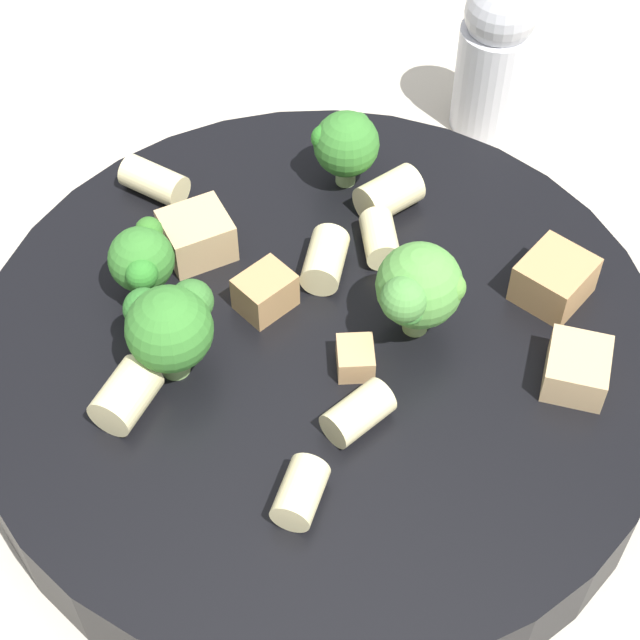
{
  "coord_description": "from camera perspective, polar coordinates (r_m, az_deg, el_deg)",
  "views": [
    {
      "loc": [
        -0.17,
        -0.19,
        0.36
      ],
      "look_at": [
        0.0,
        0.0,
        0.04
      ],
      "focal_mm": 60.0,
      "sensor_mm": 36.0,
      "label": 1
    }
  ],
  "objects": [
    {
      "name": "ground_plane",
      "position": [
        0.44,
        0.0,
        -3.63
      ],
      "size": [
        2.0,
        2.0,
        0.0
      ],
      "primitive_type": "plane",
      "color": "#BCB29E"
    },
    {
      "name": "pasta_bowl",
      "position": [
        0.43,
        0.0,
        -2.06
      ],
      "size": [
        0.27,
        0.27,
        0.03
      ],
      "color": "black",
      "rests_on": "ground_plane"
    },
    {
      "name": "broccoli_floret_0",
      "position": [
        0.39,
        -8.03,
        -0.29
      ],
      "size": [
        0.04,
        0.04,
        0.04
      ],
      "color": "#84AD60",
      "rests_on": "pasta_bowl"
    },
    {
      "name": "broccoli_floret_1",
      "position": [
        0.42,
        -9.47,
        3.14
      ],
      "size": [
        0.03,
        0.03,
        0.03
      ],
      "color": "#9EC175",
      "rests_on": "pasta_bowl"
    },
    {
      "name": "broccoli_floret_2",
      "position": [
        0.46,
        1.37,
        9.38
      ],
      "size": [
        0.03,
        0.03,
        0.04
      ],
      "color": "#9EC175",
      "rests_on": "pasta_bowl"
    },
    {
      "name": "broccoli_floret_3",
      "position": [
        0.4,
        5.25,
        1.65
      ],
      "size": [
        0.04,
        0.03,
        0.04
      ],
      "color": "#93B766",
      "rests_on": "pasta_bowl"
    },
    {
      "name": "rigatoni_0",
      "position": [
        0.39,
        -10.31,
        -3.99
      ],
      "size": [
        0.03,
        0.03,
        0.02
      ],
      "primitive_type": "cylinder",
      "rotation": [
        1.57,
        0.0,
        1.96
      ],
      "color": "beige",
      "rests_on": "pasta_bowl"
    },
    {
      "name": "rigatoni_1",
      "position": [
        0.43,
        0.27,
        3.24
      ],
      "size": [
        0.03,
        0.03,
        0.02
      ],
      "primitive_type": "cylinder",
      "rotation": [
        1.57,
        0.0,
        2.21
      ],
      "color": "beige",
      "rests_on": "pasta_bowl"
    },
    {
      "name": "rigatoni_2",
      "position": [
        0.46,
        3.7,
        6.71
      ],
      "size": [
        0.03,
        0.02,
        0.02
      ],
      "primitive_type": "cylinder",
      "rotation": [
        1.57,
        0.0,
        1.48
      ],
      "color": "beige",
      "rests_on": "pasta_bowl"
    },
    {
      "name": "rigatoni_3",
      "position": [
        0.44,
        3.21,
        4.36
      ],
      "size": [
        0.03,
        0.03,
        0.01
      ],
      "primitive_type": "cylinder",
      "rotation": [
        1.57,
        0.0,
        2.52
      ],
      "color": "beige",
      "rests_on": "pasta_bowl"
    },
    {
      "name": "rigatoni_4",
      "position": [
        0.37,
        -1.05,
        -9.18
      ],
      "size": [
        0.03,
        0.02,
        0.01
      ],
      "primitive_type": "cylinder",
      "rotation": [
        1.57,
        0.0,
        2.09
      ],
      "color": "beige",
      "rests_on": "pasta_bowl"
    },
    {
      "name": "rigatoni_5",
      "position": [
        0.47,
        -8.46,
        7.56
      ],
      "size": [
        0.02,
        0.03,
        0.01
      ],
      "primitive_type": "cylinder",
      "rotation": [
        1.57,
        0.0,
        0.29
      ],
      "color": "beige",
      "rests_on": "pasta_bowl"
    },
    {
      "name": "rigatoni_6",
      "position": [
        0.39,
        2.05,
        -4.98
      ],
      "size": [
        0.03,
        0.01,
        0.01
      ],
      "primitive_type": "cylinder",
      "rotation": [
        1.57,
        0.0,
        1.57
      ],
      "color": "beige",
      "rests_on": "pasta_bowl"
    },
    {
      "name": "chicken_chunk_0",
      "position": [
        0.4,
        2.22,
        -1.81
      ],
      "size": [
        0.02,
        0.02,
        0.01
      ],
      "primitive_type": "cube",
      "rotation": [
        0.0,
        0.0,
        0.89
      ],
      "color": "tan",
      "rests_on": "pasta_bowl"
    },
    {
      "name": "chicken_chunk_1",
      "position": [
        0.42,
        -2.95,
        1.49
      ],
      "size": [
        0.02,
        0.02,
        0.02
      ],
      "primitive_type": "cube",
      "rotation": [
        0.0,
        0.0,
        0.02
      ],
      "color": "tan",
      "rests_on": "pasta_bowl"
    },
    {
      "name": "chicken_chunk_2",
      "position": [
        0.41,
        13.53,
        -2.53
      ],
      "size": [
        0.03,
        0.03,
        0.02
      ],
      "primitive_type": "cube",
      "rotation": [
        0.0,
        0.0,
        0.57
      ],
      "color": "tan",
      "rests_on": "pasta_bowl"
    },
    {
      "name": "chicken_chunk_3",
      "position": [
        0.43,
        12.39,
        2.13
      ],
      "size": [
        0.03,
        0.03,
        0.02
      ],
      "primitive_type": "cube",
      "rotation": [
        0.0,
        0.0,
        0.14
      ],
      "color": "tan",
      "rests_on": "pasta_bowl"
    },
    {
      "name": "chicken_chunk_4",
      "position": [
        0.44,
        -6.59,
        4.5
      ],
      "size": [
        0.03,
        0.03,
        0.02
      ],
      "primitive_type": "cube",
      "rotation": [
        0.0,
        0.0,
        2.87
      ],
      "color": "tan",
      "rests_on": "pasta_bowl"
    },
    {
      "name": "pepper_shaker",
      "position": [
        0.54,
        9.31,
        13.78
      ],
      "size": [
        0.04,
        0.04,
        0.08
      ],
      "color": "silver",
      "rests_on": "ground_plane"
    }
  ]
}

